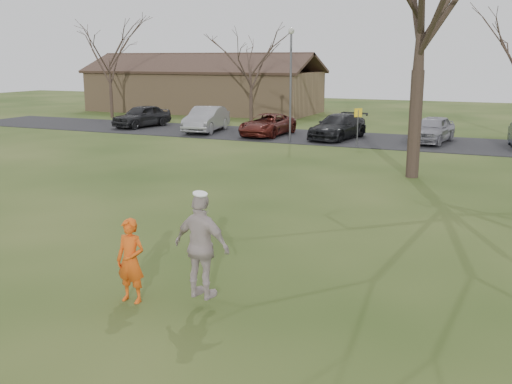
% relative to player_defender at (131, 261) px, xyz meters
% --- Properties ---
extents(ground, '(120.00, 120.00, 0.00)m').
position_rel_player_defender_xyz_m(ground, '(1.00, -0.26, -0.83)').
color(ground, '#1E380F').
rests_on(ground, ground).
extents(parking_strip, '(62.00, 6.50, 0.04)m').
position_rel_player_defender_xyz_m(parking_strip, '(1.00, 24.74, -0.81)').
color(parking_strip, black).
rests_on(parking_strip, ground).
extents(player_defender, '(0.61, 0.40, 1.66)m').
position_rel_player_defender_xyz_m(player_defender, '(0.00, 0.00, 0.00)').
color(player_defender, '#DE5012').
rests_on(player_defender, ground).
extents(car_0, '(2.62, 4.69, 1.51)m').
position_rel_player_defender_xyz_m(car_0, '(-16.85, 24.95, -0.04)').
color(car_0, black).
rests_on(car_0, parking_strip).
extents(car_1, '(2.44, 5.05, 1.60)m').
position_rel_player_defender_xyz_m(car_1, '(-11.50, 24.34, 0.01)').
color(car_1, gray).
rests_on(car_1, parking_strip).
extents(car_2, '(2.35, 4.80, 1.31)m').
position_rel_player_defender_xyz_m(car_2, '(-7.19, 24.18, -0.13)').
color(car_2, '#4E1812').
rests_on(car_2, parking_strip).
extents(car_3, '(2.79, 5.16, 1.42)m').
position_rel_player_defender_xyz_m(car_3, '(-2.83, 24.43, -0.08)').
color(car_3, black).
rests_on(car_3, parking_strip).
extents(car_4, '(2.37, 4.59, 1.49)m').
position_rel_player_defender_xyz_m(car_4, '(2.43, 24.96, -0.04)').
color(car_4, gray).
rests_on(car_4, parking_strip).
extents(catching_play, '(1.22, 0.62, 2.06)m').
position_rel_player_defender_xyz_m(catching_play, '(1.44, 0.23, 0.41)').
color(catching_play, '#B5A4A3').
rests_on(catching_play, ground).
extents(building, '(20.60, 8.50, 5.14)m').
position_rel_player_defender_xyz_m(building, '(-19.00, 37.74, 1.10)').
color(building, '#8C6D4C').
rests_on(building, ground).
extents(lamp_post, '(0.34, 0.34, 6.27)m').
position_rel_player_defender_xyz_m(lamp_post, '(-5.00, 22.24, 3.14)').
color(lamp_post, '#47474C').
rests_on(lamp_post, ground).
extents(sign_yellow, '(0.35, 0.35, 2.08)m').
position_rel_player_defender_xyz_m(sign_yellow, '(-1.00, 21.74, 0.62)').
color(sign_yellow, '#47474C').
rests_on(sign_yellow, ground).
extents(small_tree_row, '(55.00, 5.90, 8.50)m').
position_rel_player_defender_xyz_m(small_tree_row, '(5.39, 29.80, 3.06)').
color(small_tree_row, '#352821').
rests_on(small_tree_row, ground).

